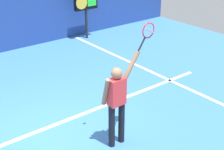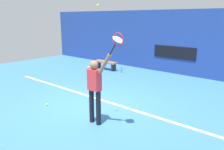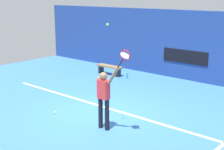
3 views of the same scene
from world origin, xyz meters
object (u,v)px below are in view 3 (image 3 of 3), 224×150
tennis_racket (124,56)px  court_bench (109,68)px  tennis_player (104,96)px  tennis_ball (107,25)px  spare_ball (55,112)px  water_bottle (127,76)px

tennis_racket → court_bench: size_ratio=0.43×
tennis_player → tennis_ball: (0.07, 0.08, 2.01)m
tennis_player → spare_ball: 2.29m
court_bench → tennis_racket: bearing=-45.4°
tennis_player → court_bench: tennis_player is taller
tennis_ball → spare_ball: 3.67m
water_bottle → spare_ball: bearing=-78.5°
tennis_player → water_bottle: bearing=121.8°
water_bottle → tennis_ball: bearing=-57.2°
tennis_racket → water_bottle: (-3.84, 5.00, -2.11)m
tennis_player → tennis_racket: 1.43m
tennis_player → spare_ball: size_ratio=28.19×
tennis_racket → spare_ball: size_ratio=8.78×
tennis_player → court_bench: 6.56m
tennis_player → water_bottle: 5.95m
tennis_player → tennis_ball: size_ratio=28.19×
tennis_ball → court_bench: bearing=131.0°
court_bench → spare_ball: 5.55m
tennis_player → water_bottle: tennis_player is taller
tennis_racket → water_bottle: bearing=127.5°
water_bottle → spare_ball: water_bottle is taller
tennis_ball → water_bottle: (-3.17, 4.91, -2.89)m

